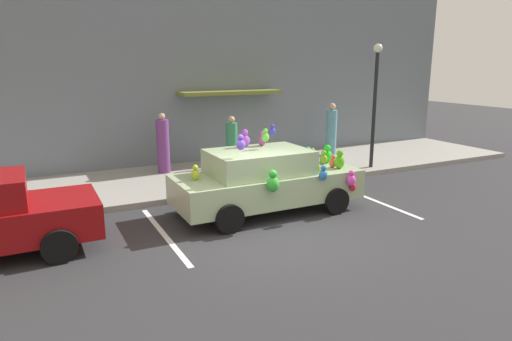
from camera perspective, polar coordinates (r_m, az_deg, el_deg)
The scene contains 11 objects.
ground_plane at distance 9.67m, azimuth 1.59°, elevation -8.08°, with size 60.00×60.00×0.00m, color #2D2D30.
sidewalk at distance 14.04m, azimuth -8.12°, elevation -0.99°, with size 24.00×4.00×0.15m, color gray.
storefront_building at distance 15.66m, azimuth -11.02°, elevation 11.94°, with size 24.00×1.25×6.40m.
parking_stripe_front at distance 12.45m, azimuth 14.35°, elevation -3.52°, with size 0.12×3.60×0.01m, color silver.
parking_stripe_rear at distance 9.86m, azimuth -11.57°, elevation -7.91°, with size 0.12×3.60×0.01m, color silver.
plush_covered_car at distance 10.87m, azimuth 1.31°, elevation -1.16°, with size 4.50×2.14×2.07m.
teddy_bear_on_sidewalk at distance 13.47m, azimuth -1.52°, elevation 0.29°, with size 0.37×0.31×0.71m.
street_lamp_post at distance 15.24m, azimuth 14.85°, elevation 9.40°, with size 0.28×0.28×3.99m.
pedestrian_near_shopfront at distance 17.17m, azimuth 9.50°, elevation 4.94°, with size 0.39×0.39×1.95m.
pedestrian_walking_past at distance 14.95m, azimuth -3.09°, elevation 3.38°, with size 0.38×0.38×1.71m.
pedestrian_by_lamp at distance 14.48m, azimuth -11.67°, elevation 3.13°, with size 0.39×0.39×1.88m.
Camera 1 is at (-4.28, -7.91, 3.56)m, focal length 31.62 mm.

